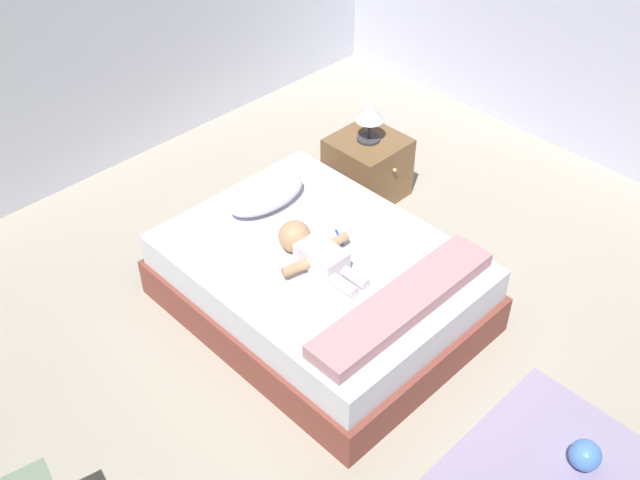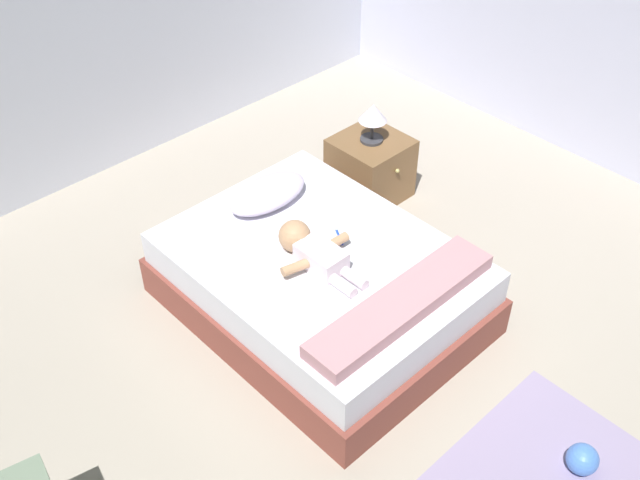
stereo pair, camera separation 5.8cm
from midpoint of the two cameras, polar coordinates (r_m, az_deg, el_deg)
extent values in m
plane|color=#A89D8D|center=(4.24, 4.25, -12.03)|extent=(8.00, 8.00, 0.00)
cube|color=silver|center=(5.48, -19.51, 15.91)|extent=(8.00, 0.12, 2.57)
cube|color=brown|center=(4.59, 0.36, -4.21)|extent=(1.37, 1.81, 0.25)
cube|color=silver|center=(4.43, 0.37, -2.05)|extent=(1.32, 1.73, 0.21)
ellipsoid|color=silver|center=(4.71, -3.64, 3.54)|extent=(0.56, 0.30, 0.14)
cube|color=silver|center=(4.23, 0.48, -1.38)|extent=(0.18, 0.28, 0.13)
sphere|color=tan|center=(4.33, -1.54, 0.30)|extent=(0.19, 0.19, 0.19)
cylinder|color=tan|center=(4.17, -1.51, -2.10)|extent=(0.17, 0.09, 0.06)
cylinder|color=tan|center=(4.34, 1.62, -0.14)|extent=(0.16, 0.06, 0.06)
cylinder|color=silver|center=(4.12, 2.13, -3.47)|extent=(0.06, 0.17, 0.06)
cylinder|color=silver|center=(4.16, 2.99, -2.89)|extent=(0.06, 0.17, 0.06)
cube|color=blue|center=(4.46, 1.84, 0.23)|extent=(0.08, 0.13, 0.01)
cube|color=white|center=(4.51, 1.60, 0.91)|extent=(0.02, 0.03, 0.01)
cube|color=brown|center=(5.47, 4.12, 5.45)|extent=(0.48, 0.48, 0.47)
sphere|color=tan|center=(5.28, 6.18, 5.21)|extent=(0.03, 0.03, 0.03)
cylinder|color=#333338|center=(5.34, 4.24, 7.60)|extent=(0.16, 0.16, 0.02)
cylinder|color=#333338|center=(5.29, 4.28, 8.35)|extent=(0.02, 0.02, 0.14)
cone|color=silver|center=(5.22, 4.35, 9.60)|extent=(0.20, 0.20, 0.13)
sphere|color=#4C7FDB|center=(4.12, 19.63, -15.35)|extent=(0.16, 0.16, 0.16)
cube|color=#B88188|center=(4.02, 6.63, -4.82)|extent=(1.23, 0.26, 0.09)
camera|label=1|loc=(0.03, -89.61, 0.33)|focal=42.32mm
camera|label=2|loc=(0.03, 90.39, -0.33)|focal=42.32mm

